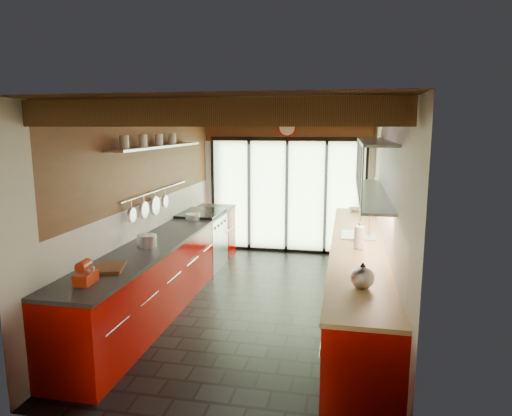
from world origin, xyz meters
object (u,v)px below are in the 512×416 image
at_px(stand_mixer, 86,274).
at_px(bowl, 356,209).
at_px(kettle, 362,276).
at_px(paper_towel, 359,238).
at_px(soap_bottle, 358,234).

xyz_separation_m(stand_mixer, bowl, (2.54, 4.28, -0.06)).
bearing_deg(bowl, kettle, -90.00).
bearing_deg(bowl, stand_mixer, -120.67).
bearing_deg(paper_towel, bowl, 90.00).
height_order(paper_towel, soap_bottle, paper_towel).
distance_m(paper_towel, bowl, 2.53).
bearing_deg(stand_mixer, bowl, 59.33).
bearing_deg(stand_mixer, paper_towel, 34.70).
relative_size(stand_mixer, soap_bottle, 1.31).
relative_size(soap_bottle, bowl, 0.86).
relative_size(paper_towel, bowl, 1.39).
height_order(paper_towel, bowl, paper_towel).
bearing_deg(kettle, soap_bottle, 90.00).
height_order(kettle, bowl, kettle).
bearing_deg(paper_towel, soap_bottle, 90.00).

